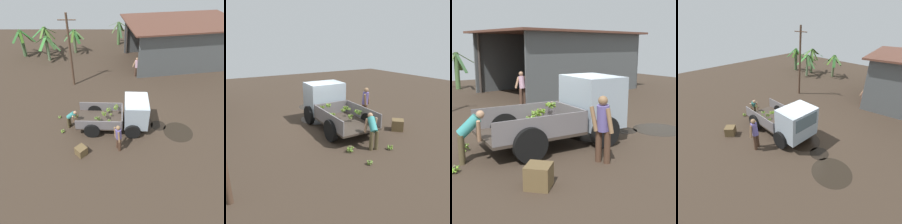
{
  "view_description": "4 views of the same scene",
  "coord_description": "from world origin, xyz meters",
  "views": [
    {
      "loc": [
        -1.03,
        -10.5,
        9.0
      ],
      "look_at": [
        -1.03,
        -0.5,
        1.1
      ],
      "focal_mm": 35.0,
      "sensor_mm": 36.0,
      "label": 1
    },
    {
      "loc": [
        -9.3,
        4.44,
        3.83
      ],
      "look_at": [
        -1.79,
        -0.07,
        1.07
      ],
      "focal_mm": 35.0,
      "sensor_mm": 36.0,
      "label": 2
    },
    {
      "loc": [
        -5.43,
        -8.01,
        2.87
      ],
      "look_at": [
        -0.57,
        -0.42,
        0.92
      ],
      "focal_mm": 50.0,
      "sensor_mm": 36.0,
      "label": 3
    },
    {
      "loc": [
        5.43,
        -6.05,
        5.89
      ],
      "look_at": [
        -0.39,
        -0.28,
        1.39
      ],
      "focal_mm": 28.0,
      "sensor_mm": 36.0,
      "label": 4
    }
  ],
  "objects": [
    {
      "name": "mud_patch_2",
      "position": [
        1.82,
        -0.46,
        0.0
      ],
      "size": [
        0.92,
        0.92,
        0.01
      ],
      "primitive_type": "cylinder",
      "color": "black",
      "rests_on": "ground"
    },
    {
      "name": "cargo_truck",
      "position": [
        -0.08,
        -0.53,
        1.02
      ],
      "size": [
        4.19,
        2.21,
        1.95
      ],
      "rotation": [
        0.0,
        0.0,
        -0.03
      ],
      "color": "#3D332B",
      "rests_on": "ground"
    },
    {
      "name": "mud_patch_0",
      "position": [
        0.64,
        -0.25,
        0.0
      ],
      "size": [
        1.73,
        1.73,
        0.01
      ],
      "primitive_type": "cylinder",
      "color": "black",
      "rests_on": "ground"
    },
    {
      "name": "person_worker_loading",
      "position": [
        -3.45,
        -0.59,
        0.76
      ],
      "size": [
        0.7,
        0.62,
        1.31
      ],
      "rotation": [
        0.0,
        0.0,
        -0.33
      ],
      "color": "brown",
      "rests_on": "ground"
    },
    {
      "name": "ground",
      "position": [
        0.0,
        0.0,
        0.0
      ],
      "size": [
        36.0,
        36.0,
        0.0
      ],
      "primitive_type": "plane",
      "color": "#3B2E23"
    },
    {
      "name": "banana_bunch_on_ground_1",
      "position": [
        -3.94,
        -1.06,
        0.11
      ],
      "size": [
        0.25,
        0.26,
        0.19
      ],
      "color": "brown",
      "rests_on": "ground"
    },
    {
      "name": "banana_bunch_on_ground_2",
      "position": [
        -4.39,
        0.27,
        0.09
      ],
      "size": [
        0.21,
        0.21,
        0.17
      ],
      "color": "brown",
      "rests_on": "ground"
    },
    {
      "name": "wooden_crate_0",
      "position": [
        -2.66,
        -2.74,
        0.25
      ],
      "size": [
        0.73,
        0.73,
        0.49
      ],
      "primitive_type": "cube",
      "rotation": [
        0.0,
        0.0,
        2.37
      ],
      "color": "brown",
      "rests_on": "ground"
    },
    {
      "name": "mud_patch_1",
      "position": [
        2.91,
        -1.03,
        0.0
      ],
      "size": [
        1.73,
        1.73,
        0.01
      ],
      "primitive_type": "cylinder",
      "color": "black",
      "rests_on": "ground"
    },
    {
      "name": "person_foreground_visitor",
      "position": [
        -0.7,
        -2.37,
        0.94
      ],
      "size": [
        0.5,
        0.62,
        1.69
      ],
      "rotation": [
        0.0,
        0.0,
        3.61
      ],
      "color": "#4C3224",
      "rests_on": "ground"
    },
    {
      "name": "banana_bunch_on_ground_0",
      "position": [
        -3.34,
        0.34,
        0.13
      ],
      "size": [
        0.29,
        0.29,
        0.24
      ],
      "color": "brown",
      "rests_on": "ground"
    }
  ]
}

